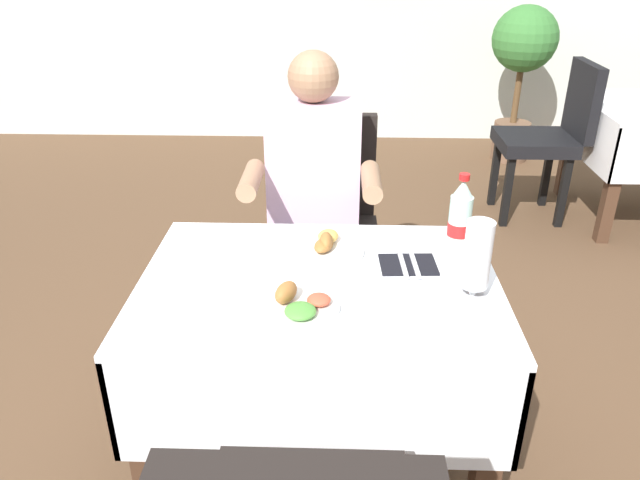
{
  "coord_description": "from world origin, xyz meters",
  "views": [
    {
      "loc": [
        0.16,
        -1.51,
        1.62
      ],
      "look_at": [
        0.1,
        0.13,
        0.81
      ],
      "focal_mm": 34.17,
      "sensor_mm": 36.0,
      "label": 1
    }
  ],
  "objects": [
    {
      "name": "chair_far_diner_seat",
      "position": [
        0.1,
        0.81,
        0.55
      ],
      "size": [
        0.44,
        0.5,
        0.97
      ],
      "color": "black",
      "rests_on": "ground"
    },
    {
      "name": "beer_glass_left",
      "position": [
        0.53,
        -0.05,
        0.85
      ],
      "size": [
        0.08,
        0.08,
        0.23
      ],
      "color": "white",
      "rests_on": "main_dining_table"
    },
    {
      "name": "napkin_cutlery_set",
      "position": [
        0.37,
        0.13,
        0.73
      ],
      "size": [
        0.18,
        0.19,
        0.01
      ],
      "color": "black",
      "rests_on": "main_dining_table"
    },
    {
      "name": "ground_plane",
      "position": [
        0.0,
        0.0,
        0.0
      ],
      "size": [
        11.0,
        11.0,
        0.0
      ],
      "primitive_type": "plane",
      "color": "brown"
    },
    {
      "name": "main_dining_table",
      "position": [
        0.1,
        0.03,
        0.55
      ],
      "size": [
        1.05,
        0.77,
        0.73
      ],
      "color": "white",
      "rests_on": "ground"
    },
    {
      "name": "background_chair_left",
      "position": [
        1.45,
        2.16,
        0.55
      ],
      "size": [
        0.5,
        0.44,
        0.97
      ],
      "color": "black",
      "rests_on": "ground"
    },
    {
      "name": "cola_bottle_primary",
      "position": [
        0.53,
        0.21,
        0.84
      ],
      "size": [
        0.07,
        0.07,
        0.27
      ],
      "color": "silver",
      "rests_on": "main_dining_table"
    },
    {
      "name": "potted_plant_corner",
      "position": [
        1.53,
        3.29,
        0.8
      ],
      "size": [
        0.49,
        0.49,
        1.19
      ],
      "color": "brown",
      "rests_on": "ground"
    },
    {
      "name": "plate_far_diner",
      "position": [
        0.12,
        0.21,
        0.74
      ],
      "size": [
        0.24,
        0.24,
        0.07
      ],
      "color": "white",
      "rests_on": "main_dining_table"
    },
    {
      "name": "plate_near_camera",
      "position": [
        0.05,
        -0.12,
        0.74
      ],
      "size": [
        0.24,
        0.24,
        0.07
      ],
      "color": "white",
      "rests_on": "main_dining_table"
    },
    {
      "name": "seated_diner_far",
      "position": [
        0.06,
        0.7,
        0.71
      ],
      "size": [
        0.5,
        0.46,
        1.26
      ],
      "color": "#282D42",
      "rests_on": "ground"
    }
  ]
}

